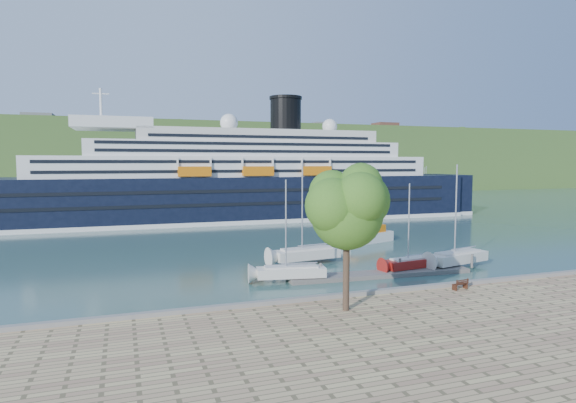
% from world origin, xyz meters
% --- Properties ---
extents(ground, '(400.00, 400.00, 0.00)m').
position_xyz_m(ground, '(0.00, 0.00, 0.00)').
color(ground, '#2E534B').
rests_on(ground, ground).
extents(far_hillside, '(400.00, 50.00, 24.00)m').
position_xyz_m(far_hillside, '(0.00, 145.00, 12.00)').
color(far_hillside, '#345522').
rests_on(far_hillside, ground).
extents(quay_coping, '(220.00, 0.50, 0.30)m').
position_xyz_m(quay_coping, '(0.00, -0.20, 1.15)').
color(quay_coping, slate).
rests_on(quay_coping, promenade).
extents(cruise_ship, '(104.05, 16.40, 23.33)m').
position_xyz_m(cruise_ship, '(-1.42, 56.30, 11.66)').
color(cruise_ship, black).
rests_on(cruise_ship, ground).
extents(park_bench, '(1.48, 0.80, 0.90)m').
position_xyz_m(park_bench, '(4.15, -1.22, 1.45)').
color(park_bench, '#452213').
rests_on(park_bench, promenade).
extents(promenade_tree, '(6.35, 6.35, 10.52)m').
position_xyz_m(promenade_tree, '(-6.47, -3.06, 6.26)').
color(promenade_tree, '#235917').
rests_on(promenade_tree, promenade).
extents(floating_pontoon, '(18.24, 3.30, 0.40)m').
position_xyz_m(floating_pontoon, '(2.70, 8.24, 0.20)').
color(floating_pontoon, slate).
rests_on(floating_pontoon, ground).
extents(sailboat_white_near, '(7.07, 3.10, 8.84)m').
position_xyz_m(sailboat_white_near, '(-6.08, 8.97, 4.42)').
color(sailboat_white_near, silver).
rests_on(sailboat_white_near, ground).
extents(sailboat_red, '(6.65, 2.63, 8.35)m').
position_xyz_m(sailboat_red, '(6.57, 8.98, 4.18)').
color(sailboat_red, maroon).
rests_on(sailboat_red, ground).
extents(sailboat_white_far, '(8.11, 3.90, 10.10)m').
position_xyz_m(sailboat_white_far, '(12.16, 9.04, 5.05)').
color(sailboat_white_far, silver).
rests_on(sailboat_white_far, ground).
extents(tender_launch, '(8.88, 5.56, 2.32)m').
position_xyz_m(tender_launch, '(10.64, 26.04, 1.16)').
color(tender_launch, orange).
rests_on(tender_launch, ground).
extents(sailboat_extra, '(8.20, 3.16, 10.33)m').
position_xyz_m(sailboat_extra, '(-1.87, 15.84, 5.16)').
color(sailboat_extra, silver).
rests_on(sailboat_extra, ground).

